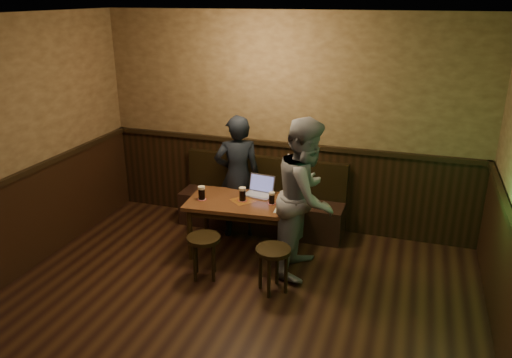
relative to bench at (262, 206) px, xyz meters
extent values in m
cube|color=beige|center=(0.27, -2.75, 2.50)|extent=(5.00, 6.00, 0.02)
cube|color=olive|center=(0.27, 0.26, 1.09)|extent=(5.00, 0.02, 2.80)
cube|color=black|center=(0.27, 0.23, 0.24)|extent=(4.98, 0.04, 1.10)
cube|color=black|center=(0.27, 0.20, 0.82)|extent=(4.98, 0.06, 0.06)
cube|color=black|center=(0.00, -0.04, -0.09)|extent=(2.20, 0.50, 0.45)
cube|color=black|center=(0.00, 0.16, 0.39)|extent=(2.20, 0.10, 0.50)
cube|color=brown|center=(0.00, -0.75, 0.35)|extent=(1.34, 0.84, 0.05)
cube|color=black|center=(0.00, -0.75, 0.28)|extent=(1.22, 0.72, 0.07)
cube|color=maroon|center=(0.00, -0.75, 0.38)|extent=(0.34, 0.34, 0.00)
cylinder|color=black|center=(-0.54, -1.09, 0.01)|extent=(0.06, 0.06, 0.64)
cylinder|color=black|center=(-0.59, -0.50, 0.01)|extent=(0.06, 0.06, 0.64)
cylinder|color=black|center=(0.59, -0.99, 0.01)|extent=(0.06, 0.06, 0.64)
cylinder|color=black|center=(0.54, -0.41, 0.01)|extent=(0.06, 0.06, 0.64)
cylinder|color=black|center=(-0.22, -1.41, 0.16)|extent=(0.49, 0.49, 0.04)
cylinder|color=black|center=(-0.09, -1.46, -0.07)|extent=(0.04, 0.04, 0.47)
cylinder|color=black|center=(-0.16, -1.28, -0.07)|extent=(0.04, 0.04, 0.47)
cylinder|color=black|center=(-0.35, -1.35, -0.07)|extent=(0.04, 0.04, 0.47)
cylinder|color=black|center=(-0.28, -1.53, -0.07)|extent=(0.04, 0.04, 0.47)
cylinder|color=black|center=(0.58, -1.44, 0.17)|extent=(0.38, 0.38, 0.04)
cylinder|color=black|center=(0.72, -1.44, -0.07)|extent=(0.04, 0.04, 0.48)
cylinder|color=black|center=(0.58, -1.29, -0.07)|extent=(0.04, 0.04, 0.48)
cylinder|color=black|center=(0.44, -1.43, -0.07)|extent=(0.04, 0.04, 0.48)
cylinder|color=black|center=(0.58, -1.58, -0.07)|extent=(0.04, 0.04, 0.48)
cylinder|color=#AE152D|center=(-0.47, -0.86, 0.38)|extent=(0.11, 0.11, 0.00)
cylinder|color=silver|center=(-0.47, -0.86, 0.38)|extent=(0.09, 0.09, 0.00)
cylinder|color=black|center=(-0.47, -0.86, 0.45)|extent=(0.08, 0.08, 0.13)
cylinder|color=beige|center=(-0.47, -0.86, 0.53)|extent=(0.08, 0.08, 0.03)
cylinder|color=#AE152D|center=(0.00, -0.75, 0.38)|extent=(0.11, 0.11, 0.00)
cylinder|color=silver|center=(0.00, -0.75, 0.38)|extent=(0.09, 0.09, 0.00)
cylinder|color=black|center=(0.00, -0.75, 0.45)|extent=(0.08, 0.08, 0.13)
cylinder|color=beige|center=(0.00, -0.75, 0.53)|extent=(0.08, 0.08, 0.03)
cylinder|color=#AE152D|center=(0.35, -0.73, 0.38)|extent=(0.09, 0.09, 0.00)
cylinder|color=silver|center=(0.35, -0.73, 0.38)|extent=(0.08, 0.08, 0.00)
cylinder|color=black|center=(0.35, -0.73, 0.44)|extent=(0.07, 0.07, 0.11)
cylinder|color=beige|center=(0.35, -0.73, 0.51)|extent=(0.07, 0.07, 0.03)
cube|color=silver|center=(0.13, -0.54, 0.38)|extent=(0.35, 0.27, 0.02)
cube|color=#B2B2B7|center=(0.13, -0.54, 0.39)|extent=(0.32, 0.21, 0.00)
cube|color=silver|center=(0.14, -0.43, 0.50)|extent=(0.33, 0.11, 0.21)
cube|color=#505495|center=(0.14, -0.44, 0.50)|extent=(0.30, 0.09, 0.18)
cube|color=silver|center=(0.54, -0.89, 0.38)|extent=(0.23, 0.16, 0.00)
imported|color=black|center=(-0.23, -0.29, 0.49)|extent=(0.69, 0.59, 1.60)
imported|color=gray|center=(0.79, -0.88, 0.58)|extent=(0.70, 0.89, 1.77)
camera|label=1|loc=(1.84, -5.84, 2.67)|focal=35.00mm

